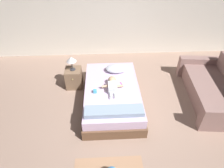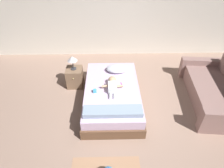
% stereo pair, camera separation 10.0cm
% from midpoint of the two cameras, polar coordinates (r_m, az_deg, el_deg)
% --- Properties ---
extents(ground_plane, '(8.00, 8.00, 0.00)m').
position_cam_midpoint_polar(ground_plane, '(4.11, 1.80, -11.77)').
color(ground_plane, '#A28371').
extents(wall_behind_bed, '(8.00, 0.12, 2.59)m').
position_cam_midpoint_polar(wall_behind_bed, '(5.92, -0.30, 20.18)').
color(wall_behind_bed, silver).
rests_on(wall_behind_bed, ground_plane).
extents(bed, '(1.25, 2.10, 0.44)m').
position_cam_midpoint_polar(bed, '(4.42, -0.65, -3.27)').
color(bed, brown).
rests_on(bed, ground_plane).
extents(pillow, '(0.53, 0.36, 0.15)m').
position_cam_midpoint_polar(pillow, '(4.75, 0.69, 4.58)').
color(pillow, silver).
rests_on(pillow, bed).
extents(baby, '(0.47, 0.62, 0.19)m').
position_cam_midpoint_polar(baby, '(4.22, -0.55, -0.32)').
color(baby, white).
rests_on(baby, bed).
extents(toothbrush, '(0.06, 0.15, 0.02)m').
position_cam_midpoint_polar(toothbrush, '(4.38, 2.06, 0.16)').
color(toothbrush, '#B92E9F').
rests_on(toothbrush, bed).
extents(couch, '(1.28, 2.15, 0.82)m').
position_cam_midpoint_polar(couch, '(5.08, 27.62, -1.27)').
color(couch, gray).
rests_on(couch, ground_plane).
extents(nightstand, '(0.39, 0.42, 0.50)m').
position_cam_midpoint_polar(nightstand, '(4.97, -11.69, 1.76)').
color(nightstand, '#81644B').
rests_on(nightstand, ground_plane).
extents(lamp, '(0.24, 0.24, 0.35)m').
position_cam_midpoint_polar(lamp, '(4.68, -12.51, 6.95)').
color(lamp, '#333338').
rests_on(lamp, nightstand).
extents(blanket, '(1.12, 0.27, 0.10)m').
position_cam_midpoint_polar(blanket, '(3.69, -0.16, -8.01)').
color(blanket, '#8EA4BC').
rests_on(blanket, bed).
extents(toy_block, '(0.07, 0.07, 0.07)m').
position_cam_midpoint_polar(toy_block, '(4.15, -5.70, -2.14)').
color(toy_block, '#42ABD3').
rests_on(toy_block, bed).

